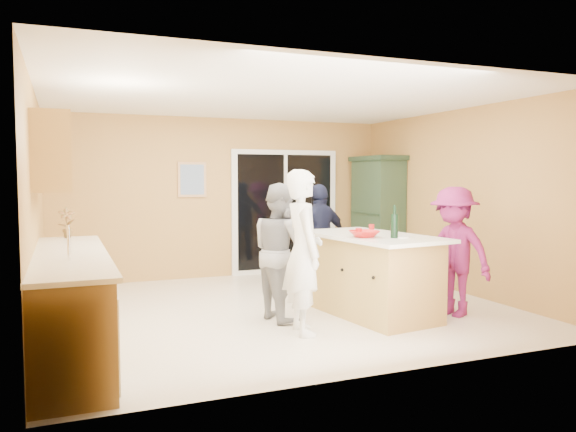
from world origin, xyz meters
name	(u,v)px	position (x,y,z in m)	size (l,w,h in m)	color
floor	(280,309)	(0.00, 0.00, 0.00)	(5.50, 5.50, 0.00)	silver
ceiling	(280,98)	(0.00, 0.00, 2.60)	(5.50, 5.00, 0.10)	white
wall_back	(225,198)	(0.00, 2.50, 1.30)	(5.50, 0.10, 2.60)	#E8B55F
wall_front	(389,219)	(0.00, -2.50, 1.30)	(5.50, 0.10, 2.60)	#E8B55F
wall_left	(36,210)	(-2.75, 0.00, 1.30)	(0.10, 5.00, 2.60)	#E8B55F
wall_right	(461,201)	(2.75, 0.00, 1.30)	(0.10, 5.00, 2.60)	#E8B55F
left_cabinet_run	(70,307)	(-2.45, -1.05, 0.46)	(0.65, 3.05, 1.24)	#B18D44
upper_cabinets	(52,154)	(-2.58, -0.20, 1.88)	(0.35, 1.60, 0.75)	#B18D44
sliding_door	(285,212)	(1.05, 2.46, 1.05)	(1.90, 0.07, 2.10)	white
framed_picture	(192,180)	(-0.55, 2.48, 1.60)	(0.46, 0.04, 0.56)	tan
kitchen_island	(372,277)	(0.90, -0.70, 0.45)	(1.23, 1.95, 0.96)	#B18D44
green_hutch	(378,216)	(2.49, 1.81, 0.97)	(0.57, 1.09, 1.99)	#1F3220
woman_white	(303,252)	(-0.17, -1.11, 0.86)	(0.63, 0.41, 1.72)	white
woman_grey	(281,251)	(-0.17, -0.46, 0.79)	(0.77, 0.60, 1.57)	gray
woman_navy	(320,239)	(0.86, 0.64, 0.77)	(0.91, 0.38, 1.55)	#161931
woman_magenta	(454,251)	(1.79, -1.08, 0.76)	(0.99, 0.57, 1.53)	#7E1B5E
serving_bowl	(364,234)	(0.67, -0.92, 1.00)	(0.31, 0.31, 0.08)	#B11513
tulip_vase	(67,223)	(-2.45, 0.47, 1.12)	(0.19, 0.13, 0.35)	#A51014
tumbler_near	(359,233)	(0.61, -0.90, 1.01)	(0.07, 0.07, 0.10)	#B11513
tumbler_far	(372,228)	(1.04, -0.44, 1.01)	(0.07, 0.07, 0.10)	#B11513
wine_bottle	(394,225)	(0.94, -1.12, 1.10)	(0.08, 0.08, 0.37)	black
white_plate	(401,237)	(1.05, -1.09, 0.97)	(0.19, 0.19, 0.01)	silver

